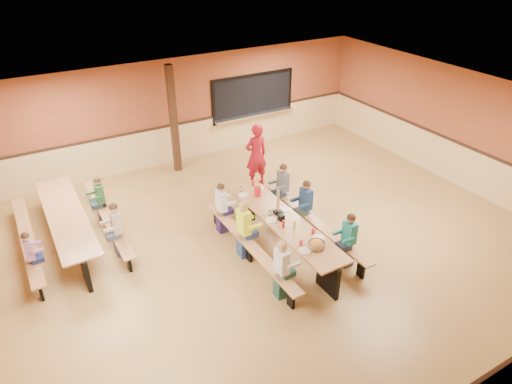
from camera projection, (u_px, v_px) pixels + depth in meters
ground at (263, 248)px, 9.85m from camera, size 12.00×12.00×0.00m
room_envelope at (263, 221)px, 9.50m from camera, size 12.04×10.04×3.02m
kitchen_pass_through at (253, 98)px, 13.96m from camera, size 2.78×0.28×1.38m
structural_post at (174, 120)px, 12.32m from camera, size 0.18×0.18×3.00m
cafeteria_table_main at (283, 228)px, 9.57m from camera, size 1.91×3.70×0.74m
cafeteria_table_second at (68, 223)px, 9.75m from camera, size 1.91×3.70×0.74m
seated_child_white_left at (282, 270)px, 8.26m from camera, size 0.37×0.30×1.22m
seated_adult_yellow at (244, 229)px, 9.30m from camera, size 0.42×0.34×1.31m
seated_child_grey_left at (222, 208)px, 10.10m from camera, size 0.37×0.30×1.20m
seated_child_teal_right at (348, 240)px, 9.05m from camera, size 0.37×0.30×1.21m
seated_child_navy_right at (306, 206)px, 10.15m from camera, size 0.38×0.31×1.24m
seated_child_char_right at (283, 188)px, 10.85m from camera, size 0.38×0.31×1.24m
seated_child_purple_sec at (32, 258)px, 8.65m from camera, size 0.32×0.26×1.11m
seated_child_green_sec at (101, 201)px, 10.42m from camera, size 0.35×0.29×1.17m
seated_child_tan_sec at (117, 230)px, 9.37m from camera, size 0.37×0.31×1.22m
standing_woman at (256, 155)px, 11.89m from camera, size 0.63×0.42×1.71m
punch_pitcher at (258, 191)px, 10.26m from camera, size 0.16×0.16×0.22m
chip_bowl at (317, 244)px, 8.58m from camera, size 0.32×0.32×0.15m
napkin_dispenser at (281, 217)px, 9.41m from camera, size 0.10×0.14×0.13m
condiment_mustard at (294, 224)px, 9.15m from camera, size 0.06×0.06×0.17m
condiment_ketchup at (283, 224)px, 9.16m from camera, size 0.06×0.06×0.17m
table_paddle at (278, 208)px, 9.61m from camera, size 0.16×0.16×0.56m
place_settings at (284, 217)px, 9.43m from camera, size 0.65×3.30×0.11m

